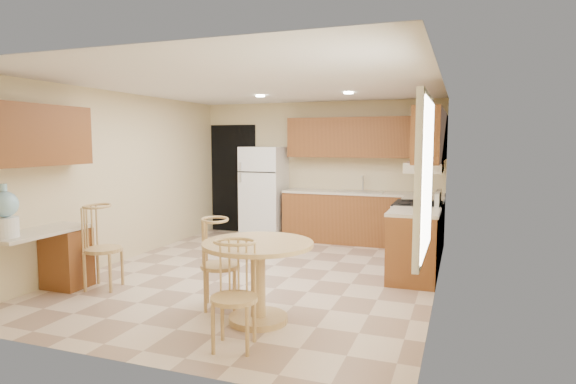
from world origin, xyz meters
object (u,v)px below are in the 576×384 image
(chair_table_b, at_px, (229,287))
(water_crock, at_px, (5,213))
(chair_table_a, at_px, (216,256))
(refrigerator, at_px, (264,192))
(dining_table, at_px, (258,270))
(chair_desk, at_px, (97,240))
(stove, at_px, (417,234))

(chair_table_b, xyz_separation_m, water_crock, (-2.70, 0.17, 0.46))
(chair_table_a, height_order, water_crock, water_crock)
(refrigerator, bearing_deg, chair_table_a, -74.53)
(dining_table, height_order, chair_desk, chair_desk)
(dining_table, distance_m, water_crock, 2.76)
(dining_table, distance_m, chair_table_b, 0.72)
(stove, bearing_deg, chair_desk, -144.53)
(stove, distance_m, chair_table_b, 3.68)
(dining_table, xyz_separation_m, water_crock, (-2.65, -0.55, 0.50))
(dining_table, relative_size, water_crock, 1.91)
(chair_table_a, distance_m, chair_table_b, 1.06)
(stove, distance_m, water_crock, 5.16)
(chair_desk, bearing_deg, refrigerator, 156.78)
(stove, bearing_deg, chair_table_b, -109.39)
(dining_table, relative_size, chair_table_a, 1.14)
(stove, xyz_separation_m, chair_table_b, (-1.22, -3.47, 0.09))
(chair_table_b, bearing_deg, chair_desk, -36.23)
(refrigerator, relative_size, stove, 1.54)
(chair_table_b, bearing_deg, water_crock, -16.04)
(dining_table, xyz_separation_m, chair_table_b, (0.05, -0.72, 0.04))
(refrigerator, distance_m, water_crock, 4.64)
(chair_table_a, relative_size, water_crock, 1.68)
(chair_desk, bearing_deg, chair_table_b, 52.25)
(dining_table, height_order, chair_table_a, chair_table_a)
(refrigerator, height_order, chair_table_b, refrigerator)
(chair_desk, bearing_deg, dining_table, 68.94)
(refrigerator, relative_size, chair_desk, 1.67)
(dining_table, xyz_separation_m, chair_table_a, (-0.55, 0.16, 0.06))
(dining_table, relative_size, chair_table_b, 1.18)
(stove, relative_size, chair_desk, 1.08)
(stove, bearing_deg, refrigerator, 157.01)
(chair_table_a, xyz_separation_m, water_crock, (-2.10, -0.71, 0.45))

